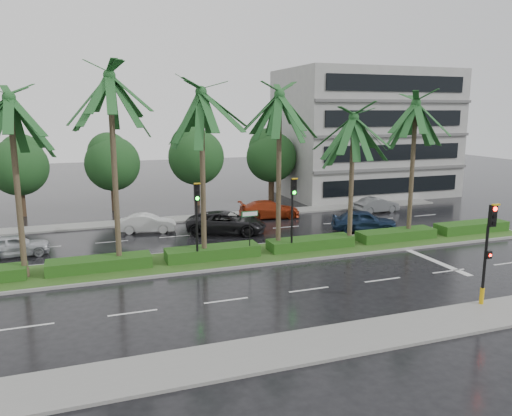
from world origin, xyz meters
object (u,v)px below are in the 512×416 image
object	(u,v)px
car_blue	(364,221)
car_grey	(377,205)
car_darkgrey	(226,222)
street_sign	(250,222)
signal_near	(488,250)
car_red	(269,209)
car_white	(147,223)
signal_median_left	(197,211)
car_silver	(14,246)

from	to	relation	value
car_blue	car_grey	distance (m)	6.97
car_darkgrey	street_sign	bearing A→B (deg)	-160.68
signal_near	car_red	size ratio (longest dim) A/B	0.92
signal_near	car_grey	xyz separation A→B (m)	(7.00, 18.71, -1.88)
car_white	car_grey	distance (m)	18.51
signal_median_left	car_blue	world-z (taller)	signal_median_left
car_darkgrey	car_red	size ratio (longest dim) A/B	1.13
car_silver	street_sign	bearing A→B (deg)	-117.51
car_silver	car_white	size ratio (longest dim) A/B	1.00
signal_near	car_darkgrey	bearing A→B (deg)	111.94
car_red	car_grey	distance (m)	9.05
car_white	car_red	bearing A→B (deg)	-68.43
signal_near	signal_median_left	distance (m)	13.93
car_silver	car_darkgrey	xyz separation A→B (m)	(12.91, 1.22, 0.10)
street_sign	car_red	bearing A→B (deg)	62.95
car_silver	car_blue	xyz separation A→B (m)	(21.91, -1.53, 0.10)
car_white	signal_near	bearing A→B (deg)	-134.66
car_red	car_blue	distance (m)	7.72
signal_median_left	car_red	distance (m)	12.99
car_darkgrey	signal_near	bearing A→B (deg)	-134.18
signal_near	car_blue	world-z (taller)	signal_near
signal_median_left	car_silver	distance (m)	11.02
car_red	signal_median_left	bearing A→B (deg)	147.48
signal_near	car_white	bearing A→B (deg)	122.21
car_blue	signal_median_left	bearing A→B (deg)	128.87
car_white	car_red	size ratio (longest dim) A/B	0.80
signal_near	signal_median_left	size ratio (longest dim) A/B	1.00
signal_near	car_darkgrey	size ratio (longest dim) A/B	0.82
signal_near	car_silver	bearing A→B (deg)	142.46
signal_near	street_sign	xyz separation A→B (m)	(-7.00, 9.87, -0.38)
car_white	car_red	distance (m)	9.60
car_red	signal_near	bearing A→B (deg)	-167.98
car_blue	street_sign	bearing A→B (deg)	132.70
car_grey	car_white	bearing A→B (deg)	86.60
signal_near	signal_median_left	world-z (taller)	signal_median_left
signal_median_left	street_sign	size ratio (longest dim) A/B	1.68
signal_median_left	car_silver	xyz separation A→B (m)	(-9.41, 5.23, -2.35)
street_sign	car_red	world-z (taller)	street_sign
street_sign	car_white	distance (m)	9.63
car_grey	signal_median_left	bearing A→B (deg)	113.14
car_white	signal_median_left	bearing A→B (deg)	-156.94
car_red	street_sign	bearing A→B (deg)	159.16
signal_near	car_white	distance (m)	21.66
street_sign	car_blue	world-z (taller)	street_sign
car_white	car_darkgrey	size ratio (longest dim) A/B	0.71
signal_median_left	car_blue	bearing A→B (deg)	16.50
signal_median_left	car_white	world-z (taller)	signal_median_left
car_silver	car_grey	xyz separation A→B (m)	(26.41, 3.79, -0.03)
car_silver	car_grey	size ratio (longest dim) A/B	1.01
signal_median_left	car_grey	bearing A→B (deg)	27.95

